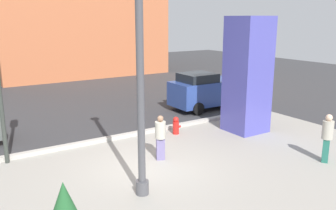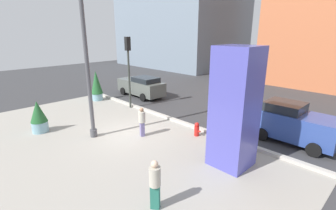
{
  "view_description": "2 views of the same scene",
  "coord_description": "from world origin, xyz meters",
  "px_view_note": "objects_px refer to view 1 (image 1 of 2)",
  "views": [
    {
      "loc": [
        -5.32,
        -9.6,
        4.74
      ],
      "look_at": [
        1.51,
        1.07,
        1.68
      ],
      "focal_mm": 38.58,
      "sensor_mm": 36.0,
      "label": 1
    },
    {
      "loc": [
        10.1,
        -7.03,
        5.33
      ],
      "look_at": [
        1.71,
        1.26,
        1.73
      ],
      "focal_mm": 26.0,
      "sensor_mm": 36.0,
      "label": 2
    }
  ],
  "objects_px": {
    "fire_hydrant": "(176,126)",
    "lamp_post": "(140,61)",
    "pedestrian_on_sidewalk": "(327,136)",
    "pedestrian_crossing": "(160,136)",
    "art_pillar_blue": "(247,75)",
    "car_far_lane": "(205,91)"
  },
  "relations": [
    {
      "from": "fire_hydrant",
      "to": "lamp_post",
      "type": "bearing_deg",
      "value": -133.72
    },
    {
      "from": "pedestrian_on_sidewalk",
      "to": "pedestrian_crossing",
      "type": "relative_size",
      "value": 1.06
    },
    {
      "from": "lamp_post",
      "to": "pedestrian_crossing",
      "type": "xyz_separation_m",
      "value": [
        1.73,
        1.87,
        -2.82
      ]
    },
    {
      "from": "fire_hydrant",
      "to": "art_pillar_blue",
      "type": "bearing_deg",
      "value": -23.52
    },
    {
      "from": "lamp_post",
      "to": "art_pillar_blue",
      "type": "xyz_separation_m",
      "value": [
        6.52,
        2.71,
        -1.27
      ]
    },
    {
      "from": "art_pillar_blue",
      "to": "lamp_post",
      "type": "bearing_deg",
      "value": -157.44
    },
    {
      "from": "pedestrian_on_sidewalk",
      "to": "pedestrian_crossing",
      "type": "xyz_separation_m",
      "value": [
        -4.57,
        3.17,
        -0.06
      ]
    },
    {
      "from": "pedestrian_on_sidewalk",
      "to": "pedestrian_crossing",
      "type": "bearing_deg",
      "value": 145.22
    },
    {
      "from": "art_pillar_blue",
      "to": "pedestrian_crossing",
      "type": "bearing_deg",
      "value": -170.01
    },
    {
      "from": "lamp_post",
      "to": "pedestrian_on_sidewalk",
      "type": "xyz_separation_m",
      "value": [
        6.3,
        -1.31,
        -2.76
      ]
    },
    {
      "from": "art_pillar_blue",
      "to": "fire_hydrant",
      "type": "height_order",
      "value": "art_pillar_blue"
    },
    {
      "from": "art_pillar_blue",
      "to": "fire_hydrant",
      "type": "xyz_separation_m",
      "value": [
        -2.77,
        1.21,
        -2.04
      ]
    },
    {
      "from": "lamp_post",
      "to": "pedestrian_on_sidewalk",
      "type": "relative_size",
      "value": 4.52
    },
    {
      "from": "art_pillar_blue",
      "to": "car_far_lane",
      "type": "height_order",
      "value": "art_pillar_blue"
    },
    {
      "from": "art_pillar_blue",
      "to": "pedestrian_crossing",
      "type": "relative_size",
      "value": 3.08
    },
    {
      "from": "art_pillar_blue",
      "to": "car_far_lane",
      "type": "relative_size",
      "value": 1.26
    },
    {
      "from": "lamp_post",
      "to": "pedestrian_on_sidewalk",
      "type": "height_order",
      "value": "lamp_post"
    },
    {
      "from": "lamp_post",
      "to": "pedestrian_on_sidewalk",
      "type": "distance_m",
      "value": 7.0
    },
    {
      "from": "lamp_post",
      "to": "car_far_lane",
      "type": "bearing_deg",
      "value": 41.96
    },
    {
      "from": "car_far_lane",
      "to": "pedestrian_crossing",
      "type": "bearing_deg",
      "value": -139.77
    },
    {
      "from": "lamp_post",
      "to": "fire_hydrant",
      "type": "bearing_deg",
      "value": 46.28
    },
    {
      "from": "pedestrian_on_sidewalk",
      "to": "lamp_post",
      "type": "bearing_deg",
      "value": 168.3
    }
  ]
}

